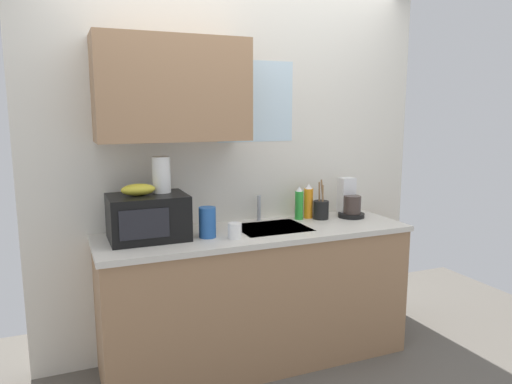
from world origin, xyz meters
TOP-DOWN VIEW (x-y plane):
  - kitchen_wall_assembly at (-0.10, 0.31)m, footprint 2.80×0.42m
  - counter_unit at (0.00, 0.00)m, footprint 2.03×0.63m
  - sink_faucet at (0.12, 0.24)m, footprint 0.03×0.03m
  - microwave at (-0.68, 0.05)m, footprint 0.46×0.35m
  - banana_bunch at (-0.73, 0.05)m, footprint 0.20×0.11m
  - paper_towel_roll at (-0.58, 0.10)m, footprint 0.11×0.11m
  - coffee_maker at (0.78, 0.11)m, footprint 0.19×0.21m
  - dish_soap_bottle_green at (0.40, 0.17)m, footprint 0.06×0.06m
  - dish_soap_bottle_orange at (0.48, 0.18)m, footprint 0.07×0.07m
  - cereal_canister at (-0.34, -0.05)m, footprint 0.10×0.10m
  - mug_white at (-0.20, -0.14)m, footprint 0.08×0.08m
  - utensil_crock at (0.55, 0.12)m, footprint 0.11×0.11m

SIDE VIEW (x-z plane):
  - counter_unit at x=0.00m, z-range 0.01..0.91m
  - mug_white at x=-0.20m, z-range 0.90..0.99m
  - utensil_crock at x=0.55m, z-range 0.83..1.11m
  - sink_faucet at x=0.12m, z-range 0.90..1.08m
  - cereal_canister at x=-0.34m, z-range 0.90..1.09m
  - coffee_maker at x=0.78m, z-range 0.86..1.14m
  - dish_soap_bottle_green at x=0.40m, z-range 0.89..1.13m
  - dish_soap_bottle_orange at x=0.48m, z-range 0.89..1.14m
  - microwave at x=-0.68m, z-range 0.90..1.17m
  - banana_bunch at x=-0.73m, z-range 1.17..1.24m
  - paper_towel_roll at x=-0.58m, z-range 1.17..1.39m
  - kitchen_wall_assembly at x=-0.10m, z-range 0.12..2.62m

